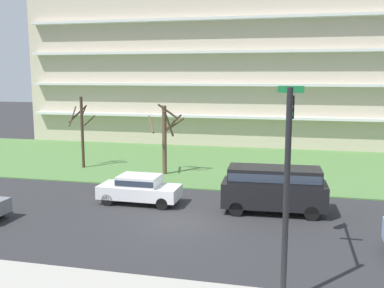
# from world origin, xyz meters

# --- Properties ---
(ground) EXTENTS (160.00, 160.00, 0.00)m
(ground) POSITION_xyz_m (0.00, 0.00, 0.00)
(ground) COLOR #2D2D30
(grass_lawn_strip) EXTENTS (80.00, 16.00, 0.08)m
(grass_lawn_strip) POSITION_xyz_m (0.00, 14.00, 0.04)
(grass_lawn_strip) COLOR #547F42
(grass_lawn_strip) RESTS_ON ground
(apartment_building) EXTENTS (43.61, 12.10, 15.09)m
(apartment_building) POSITION_xyz_m (0.00, 27.57, 7.54)
(apartment_building) COLOR beige
(apartment_building) RESTS_ON ground
(tree_far_left) EXTENTS (2.06, 1.88, 5.37)m
(tree_far_left) POSITION_xyz_m (-10.12, 10.18, 2.98)
(tree_far_left) COLOR #423023
(tree_far_left) RESTS_ON ground
(tree_left) EXTENTS (2.70, 2.70, 5.08)m
(tree_left) POSITION_xyz_m (-3.44, 9.46, 2.81)
(tree_left) COLOR brown
(tree_left) RESTS_ON ground
(van_black_center_left) EXTENTS (5.28, 2.23, 2.36)m
(van_black_center_left) POSITION_xyz_m (4.37, 2.50, 1.40)
(van_black_center_left) COLOR black
(van_black_center_left) RESTS_ON ground
(sedan_white_center_right) EXTENTS (4.42, 1.85, 1.57)m
(sedan_white_center_right) POSITION_xyz_m (-2.85, 2.50, 0.87)
(sedan_white_center_right) COLOR white
(sedan_white_center_right) RESTS_ON ground
(traffic_signal_mast) EXTENTS (0.90, 5.02, 6.64)m
(traffic_signal_mast) POSITION_xyz_m (5.08, -4.97, 4.51)
(traffic_signal_mast) COLOR black
(traffic_signal_mast) RESTS_ON ground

